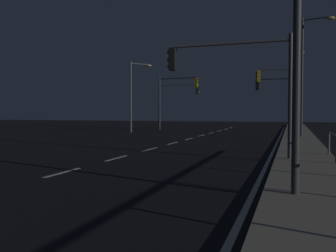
% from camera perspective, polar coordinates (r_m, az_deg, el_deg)
% --- Properties ---
extents(ground_plane, '(112.00, 112.00, 0.00)m').
position_cam_1_polar(ground_plane, '(20.56, -2.22, -3.33)').
color(ground_plane, black).
rests_on(ground_plane, ground).
extents(sidewalk_right, '(2.28, 77.00, 0.14)m').
position_cam_1_polar(sidewalk_right, '(19.33, 19.27, -3.59)').
color(sidewalk_right, '#9E937F').
rests_on(sidewalk_right, ground).
extents(lane_markings_center, '(0.14, 50.00, 0.01)m').
position_cam_1_polar(lane_markings_center, '(23.87, 0.66, -2.55)').
color(lane_markings_center, silver).
rests_on(lane_markings_center, ground).
extents(lane_edge_line, '(0.14, 53.00, 0.01)m').
position_cam_1_polar(lane_edge_line, '(24.32, 15.70, -2.54)').
color(lane_edge_line, silver).
rests_on(lane_edge_line, ground).
extents(traffic_light_near_right, '(2.88, 0.65, 5.49)m').
position_cam_1_polar(traffic_light_near_right, '(32.97, 15.63, 5.53)').
color(traffic_light_near_right, '#2D3033').
rests_on(traffic_light_near_right, sidewalk_right).
extents(traffic_light_overhead_east, '(4.51, 0.66, 5.11)m').
position_cam_1_polar(traffic_light_overhead_east, '(42.27, 1.35, 4.43)').
color(traffic_light_overhead_east, '#4C4C51').
rests_on(traffic_light_overhead_east, ground).
extents(traffic_light_far_center, '(3.17, 0.68, 5.08)m').
position_cam_1_polar(traffic_light_far_center, '(37.22, 15.33, 4.74)').
color(traffic_light_far_center, '#38383D').
rests_on(traffic_light_far_center, sidewalk_right).
extents(traffic_light_near_left, '(4.52, 0.83, 5.70)m').
position_cam_1_polar(traffic_light_near_left, '(40.93, 1.16, 5.07)').
color(traffic_light_near_left, '#38383D').
rests_on(traffic_light_near_left, ground).
extents(traffic_light_mid_left, '(5.16, 0.49, 4.83)m').
position_cam_1_polar(traffic_light_mid_left, '(16.10, 9.11, 8.02)').
color(traffic_light_mid_left, '#38383D').
rests_on(traffic_light_mid_left, sidewalk_right).
extents(street_lamp_far_end, '(2.19, 0.82, 8.49)m').
position_cam_1_polar(street_lamp_far_end, '(29.61, 19.73, 8.26)').
color(street_lamp_far_end, '#2D3033').
rests_on(street_lamp_far_end, sidewalk_right).
extents(street_lamp_median, '(1.18, 1.54, 8.13)m').
position_cam_1_polar(street_lamp_median, '(43.48, 18.08, 5.99)').
color(street_lamp_median, '#38383D').
rests_on(street_lamp_median, sidewalk_right).
extents(street_lamp_across_street, '(1.44, 0.83, 6.55)m').
position_cam_1_polar(street_lamp_across_street, '(9.11, 19.91, 15.50)').
color(street_lamp_across_street, '#2D3033').
rests_on(street_lamp_across_street, sidewalk_right).
extents(street_lamp_mid_block, '(1.64, 1.67, 6.60)m').
position_cam_1_polar(street_lamp_mid_block, '(36.75, -4.94, 5.39)').
color(street_lamp_mid_block, '#4C4C51').
rests_on(street_lamp_mid_block, ground).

